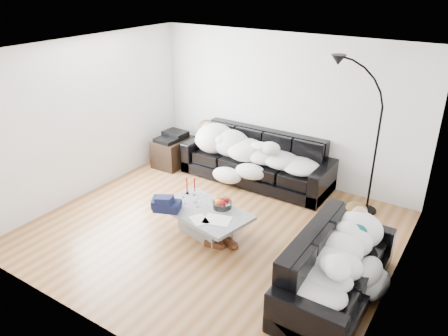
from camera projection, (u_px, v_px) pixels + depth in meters
The scene contains 24 objects.
ground at pixel (213, 230), 6.49m from camera, with size 5.00×5.00×0.00m, color brown.
wall_back at pixel (284, 109), 7.66m from camera, with size 5.00×0.02×2.60m, color silver.
wall_left at pixel (87, 118), 7.18m from camera, with size 0.02×4.50×2.60m, color silver.
wall_right at pixel (403, 197), 4.71m from camera, with size 0.02×4.50×2.60m, color silver.
ceiling at pixel (211, 52), 5.40m from camera, with size 5.00×5.00×0.00m, color white.
sofa_back at pixel (256, 158), 7.81m from camera, with size 2.72×0.94×0.89m, color black.
sofa_right at pixel (337, 267), 5.04m from camera, with size 1.99×0.85×0.81m, color black.
sleeper_back at pixel (255, 149), 7.69m from camera, with size 2.30×0.79×0.46m, color silver, non-canonical shape.
sleeper_right at pixel (339, 250), 4.95m from camera, with size 1.71×0.72×0.42m, color silver, non-canonical shape.
teal_cushion at pixel (352, 218), 5.41m from camera, with size 0.36×0.30×0.20m, color #0A4649.
coffee_table at pixel (205, 221), 6.34m from camera, with size 1.32×0.77×0.39m, color #939699.
fruit_bowl at pixel (222, 202), 6.29m from camera, with size 0.28×0.28×0.17m, color white.
wine_glass_a at pixel (194, 197), 6.43m from camera, with size 0.08×0.08×0.18m, color white.
wine_glass_b at pixel (184, 199), 6.40m from camera, with size 0.07×0.07×0.17m, color white.
wine_glass_c at pixel (197, 202), 6.30m from camera, with size 0.07×0.07×0.16m, color white.
candle_left at pixel (187, 186), 6.66m from camera, with size 0.05×0.05×0.27m, color maroon.
candle_right at pixel (194, 186), 6.66m from camera, with size 0.05×0.05×0.26m, color maroon.
newspaper_a at pixel (217, 220), 6.00m from camera, with size 0.37×0.29×0.01m, color silver.
newspaper_b at pixel (199, 220), 6.01m from camera, with size 0.29×0.20×0.01m, color silver.
navy_jacket at pixel (164, 198), 6.21m from camera, with size 0.38×0.32×0.19m, color black, non-canonical shape.
shoes at pixel (221, 243), 6.09m from camera, with size 0.43×0.31×0.10m, color #472311, non-canonical shape.
av_cabinet at pixel (173, 152), 8.56m from camera, with size 0.53×0.77×0.53m, color black.
stereo at pixel (172, 136), 8.42m from camera, with size 0.44×0.34×0.13m, color black.
floor_lamp at pixel (376, 150), 6.56m from camera, with size 0.77×0.31×2.11m, color black, non-canonical shape.
Camera 1 is at (3.14, -4.53, 3.54)m, focal length 35.00 mm.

